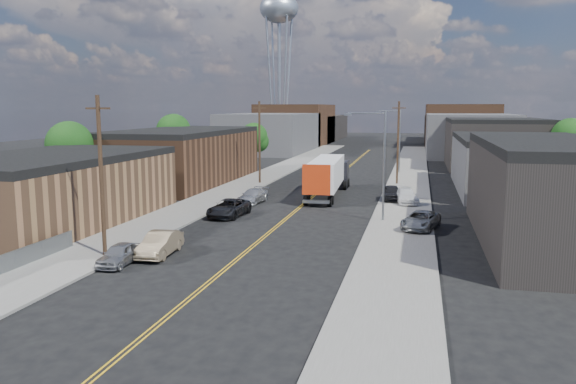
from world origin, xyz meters
The scene contains 32 objects.
ground centered at (0.00, 60.00, 0.00)m, with size 260.00×260.00×0.00m, color black.
centerline centered at (0.00, 45.00, 0.01)m, with size 0.32×120.00×0.01m, color gold.
sidewalk_left centered at (-9.50, 45.00, 0.07)m, with size 5.00×140.00×0.15m, color slate.
sidewalk_right centered at (9.50, 45.00, 0.07)m, with size 5.00×140.00×0.15m, color slate.
warehouse_tan centered at (-18.00, 18.00, 2.80)m, with size 12.00×22.00×5.60m.
warehouse_brown centered at (-18.00, 44.00, 3.30)m, with size 12.00×26.00×6.60m.
industrial_right_b centered at (22.00, 46.00, 3.05)m, with size 14.00×24.00×6.10m.
industrial_right_c centered at (22.00, 72.00, 3.80)m, with size 14.00×22.00×7.60m.
skyline_left_a centered at (-20.00, 95.00, 4.00)m, with size 16.00×30.00×8.00m, color #37373A.
skyline_right_a centered at (20.00, 95.00, 4.00)m, with size 16.00×30.00×8.00m, color #37373A.
skyline_left_b centered at (-20.00, 120.00, 5.00)m, with size 16.00×26.00×10.00m, color #4B2E1E.
skyline_right_b centered at (20.00, 120.00, 5.00)m, with size 16.00×26.00×10.00m, color #4B2E1E.
skyline_left_c centered at (-20.00, 140.00, 3.50)m, with size 16.00×40.00×7.00m, color black.
skyline_right_c centered at (20.00, 140.00, 3.50)m, with size 16.00×40.00×7.00m, color black.
water_tower centered at (-22.00, 110.00, 30.65)m, with size 9.00×9.00×36.90m.
streetlight_near centered at (7.60, 25.00, 5.33)m, with size 3.39×0.25×9.00m.
streetlight_far centered at (7.60, 60.00, 5.33)m, with size 3.39×0.25×9.00m.
utility_pole_left_near centered at (-8.20, 10.00, 5.14)m, with size 1.60×0.26×10.00m.
utility_pole_left_far centered at (-8.20, 45.00, 5.14)m, with size 1.60×0.26×10.00m.
utility_pole_right centered at (8.20, 48.00, 5.14)m, with size 1.60×0.26×10.00m.
tree_left_near centered at (-23.94, 30.00, 5.18)m, with size 4.85×4.76×7.91m.
tree_left_mid centered at (-23.94, 55.00, 5.48)m, with size 5.10×5.04×8.37m.
tree_left_far centered at (-13.94, 62.00, 4.57)m, with size 4.35×4.20×6.97m.
tree_right_far centered at (30.06, 60.00, 5.18)m, with size 4.85×4.76×7.91m.
semi_truck centered at (1.50, 37.85, 2.30)m, with size 3.26×15.52×4.03m.
car_left_a centered at (-6.40, 8.62, 0.64)m, with size 1.51×3.76×1.28m, color #9A9C9F.
car_left_b centered at (-5.00, 11.12, 0.75)m, with size 1.58×4.54×1.49m, color #8A765A.
car_left_c centered at (-5.00, 24.27, 0.74)m, with size 2.45×5.31×1.47m, color black.
car_left_d centered at (-5.00, 31.51, 0.68)m, with size 1.90×4.67×1.36m, color #ACADB1.
car_right_lot_a centered at (11.00, 22.30, 0.82)m, with size 2.22×4.81×1.34m, color gray.
car_right_lot_b centered at (9.62, 34.00, 0.83)m, with size 1.90×4.66×1.35m, color silver.
car_right_lot_c centered at (8.20, 35.45, 0.88)m, with size 1.72×4.28×1.46m, color black.
Camera 1 is at (10.71, -20.56, 9.25)m, focal length 35.00 mm.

